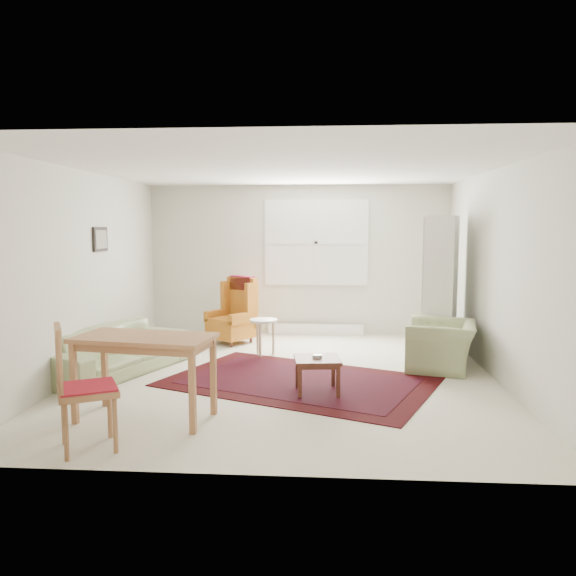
# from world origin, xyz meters

# --- Properties ---
(room) EXTENTS (5.04, 5.54, 2.51)m
(room) POSITION_xyz_m (0.02, 0.21, 1.26)
(room) COLOR beige
(room) RESTS_ON ground
(rug) EXTENTS (3.51, 2.95, 0.03)m
(rug) POSITION_xyz_m (0.17, -0.25, 0.01)
(rug) COLOR black
(rug) RESTS_ON ground
(sofa) EXTENTS (1.46, 2.14, 0.80)m
(sofa) POSITION_xyz_m (-2.10, 0.00, 0.40)
(sofa) COLOR #879462
(sofa) RESTS_ON ground
(armchair) EXTENTS (1.02, 1.11, 0.74)m
(armchair) POSITION_xyz_m (1.95, 0.49, 0.37)
(armchair) COLOR #879462
(armchair) RESTS_ON ground
(wingback_chair) EXTENTS (0.85, 0.86, 1.04)m
(wingback_chair) POSITION_xyz_m (-1.01, 1.88, 0.52)
(wingback_chair) COLOR #B3681B
(wingback_chair) RESTS_ON ground
(coffee_table) EXTENTS (0.54, 0.54, 0.40)m
(coffee_table) POSITION_xyz_m (0.39, -0.67, 0.20)
(coffee_table) COLOR #492116
(coffee_table) RESTS_ON ground
(stool) EXTENTS (0.48, 0.48, 0.52)m
(stool) POSITION_xyz_m (-0.40, 1.09, 0.26)
(stool) COLOR white
(stool) RESTS_ON ground
(cabinet) EXTENTS (0.63, 0.87, 1.97)m
(cabinet) POSITION_xyz_m (2.10, 1.36, 0.98)
(cabinet) COLOR silver
(cabinet) RESTS_ON ground
(desk) EXTENTS (1.35, 0.82, 0.80)m
(desk) POSITION_xyz_m (-1.21, -1.62, 0.40)
(desk) COLOR #A56D42
(desk) RESTS_ON ground
(desk_chair) EXTENTS (0.62, 0.62, 1.04)m
(desk_chair) POSITION_xyz_m (-1.45, -2.35, 0.52)
(desk_chair) COLOR #A56D42
(desk_chair) RESTS_ON ground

